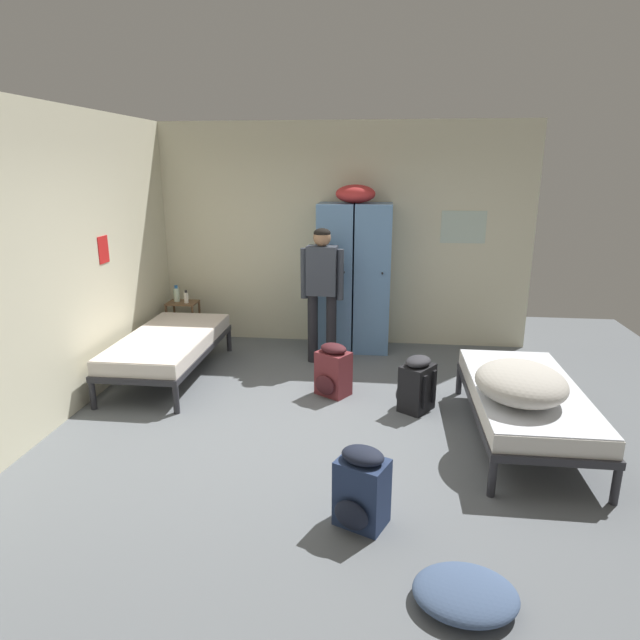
{
  "coord_description": "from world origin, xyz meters",
  "views": [
    {
      "loc": [
        0.55,
        -4.45,
        2.3
      ],
      "look_at": [
        0.0,
        0.26,
        0.95
      ],
      "focal_mm": 30.69,
      "sensor_mm": 36.0,
      "label": 1
    }
  ],
  "objects_px": {
    "water_bottle": "(177,294)",
    "lotion_bottle": "(186,297)",
    "backpack_navy": "(361,489)",
    "shelf_unit": "(184,318)",
    "bed_left_rear": "(168,344)",
    "person_traveler": "(322,283)",
    "bed_right": "(525,398)",
    "backpack_maroon": "(333,371)",
    "bedding_heap": "(521,382)",
    "locker_bank": "(354,275)",
    "backpack_black": "(416,385)",
    "clothes_pile_denim": "(465,594)"
  },
  "relations": [
    {
      "from": "bed_right",
      "to": "bedding_heap",
      "type": "distance_m",
      "value": 0.4
    },
    {
      "from": "backpack_maroon",
      "to": "backpack_navy",
      "type": "xyz_separation_m",
      "value": [
        0.38,
        -2.09,
        0.0
      ]
    },
    {
      "from": "locker_bank",
      "to": "backpack_maroon",
      "type": "height_order",
      "value": "locker_bank"
    },
    {
      "from": "locker_bank",
      "to": "person_traveler",
      "type": "height_order",
      "value": "locker_bank"
    },
    {
      "from": "shelf_unit",
      "to": "bed_left_rear",
      "type": "height_order",
      "value": "shelf_unit"
    },
    {
      "from": "bedding_heap",
      "to": "person_traveler",
      "type": "bearing_deg",
      "value": 132.3
    },
    {
      "from": "water_bottle",
      "to": "locker_bank",
      "type": "bearing_deg",
      "value": 1.12
    },
    {
      "from": "bedding_heap",
      "to": "backpack_navy",
      "type": "distance_m",
      "value": 1.65
    },
    {
      "from": "backpack_navy",
      "to": "bed_left_rear",
      "type": "bearing_deg",
      "value": 133.19
    },
    {
      "from": "locker_bank",
      "to": "water_bottle",
      "type": "bearing_deg",
      "value": -178.88
    },
    {
      "from": "locker_bank",
      "to": "water_bottle",
      "type": "xyz_separation_m",
      "value": [
        -2.32,
        -0.05,
        -0.3
      ]
    },
    {
      "from": "bed_right",
      "to": "water_bottle",
      "type": "bearing_deg",
      "value": 150.46
    },
    {
      "from": "bedding_heap",
      "to": "water_bottle",
      "type": "relative_size",
      "value": 3.84
    },
    {
      "from": "backpack_black",
      "to": "backpack_navy",
      "type": "height_order",
      "value": "same"
    },
    {
      "from": "bedding_heap",
      "to": "lotion_bottle",
      "type": "xyz_separation_m",
      "value": [
        -3.64,
        2.45,
        0.01
      ]
    },
    {
      "from": "backpack_maroon",
      "to": "backpack_navy",
      "type": "distance_m",
      "value": 2.13
    },
    {
      "from": "bed_right",
      "to": "water_bottle",
      "type": "relative_size",
      "value": 8.83
    },
    {
      "from": "lotion_bottle",
      "to": "water_bottle",
      "type": "bearing_deg",
      "value": 158.2
    },
    {
      "from": "bed_right",
      "to": "person_traveler",
      "type": "distance_m",
      "value": 2.65
    },
    {
      "from": "bed_left_rear",
      "to": "backpack_black",
      "type": "height_order",
      "value": "backpack_black"
    },
    {
      "from": "locker_bank",
      "to": "lotion_bottle",
      "type": "bearing_deg",
      "value": -177.21
    },
    {
      "from": "person_traveler",
      "to": "clothes_pile_denim",
      "type": "distance_m",
      "value": 3.98
    },
    {
      "from": "lotion_bottle",
      "to": "backpack_navy",
      "type": "relative_size",
      "value": 0.3
    },
    {
      "from": "shelf_unit",
      "to": "backpack_maroon",
      "type": "height_order",
      "value": "shelf_unit"
    },
    {
      "from": "lotion_bottle",
      "to": "bed_left_rear",
      "type": "bearing_deg",
      "value": -80.79
    },
    {
      "from": "backpack_maroon",
      "to": "person_traveler",
      "type": "bearing_deg",
      "value": 102.88
    },
    {
      "from": "locker_bank",
      "to": "bed_right",
      "type": "bearing_deg",
      "value": -54.76
    },
    {
      "from": "backpack_black",
      "to": "locker_bank",
      "type": "bearing_deg",
      "value": 111.69
    },
    {
      "from": "water_bottle",
      "to": "backpack_navy",
      "type": "distance_m",
      "value": 4.42
    },
    {
      "from": "bed_right",
      "to": "backpack_maroon",
      "type": "height_order",
      "value": "backpack_maroon"
    },
    {
      "from": "shelf_unit",
      "to": "backpack_black",
      "type": "xyz_separation_m",
      "value": [
        2.95,
        -1.72,
        -0.09
      ]
    },
    {
      "from": "bed_left_rear",
      "to": "person_traveler",
      "type": "distance_m",
      "value": 1.87
    },
    {
      "from": "shelf_unit",
      "to": "bed_left_rear",
      "type": "distance_m",
      "value": 1.18
    },
    {
      "from": "person_traveler",
      "to": "backpack_black",
      "type": "xyz_separation_m",
      "value": [
        1.05,
        -1.23,
        -0.71
      ]
    },
    {
      "from": "bed_right",
      "to": "backpack_maroon",
      "type": "xyz_separation_m",
      "value": [
        -1.72,
        0.75,
        -0.12
      ]
    },
    {
      "from": "bed_right",
      "to": "lotion_bottle",
      "type": "relative_size",
      "value": 11.44
    },
    {
      "from": "backpack_navy",
      "to": "shelf_unit",
      "type": "bearing_deg",
      "value": 125.17
    },
    {
      "from": "backpack_maroon",
      "to": "backpack_navy",
      "type": "height_order",
      "value": "same"
    },
    {
      "from": "bed_left_rear",
      "to": "person_traveler",
      "type": "height_order",
      "value": "person_traveler"
    },
    {
      "from": "bed_right",
      "to": "backpack_maroon",
      "type": "relative_size",
      "value": 3.45
    },
    {
      "from": "person_traveler",
      "to": "backpack_navy",
      "type": "bearing_deg",
      "value": -78.83
    },
    {
      "from": "bed_left_rear",
      "to": "bedding_heap",
      "type": "relative_size",
      "value": 2.3
    },
    {
      "from": "bed_left_rear",
      "to": "water_bottle",
      "type": "xyz_separation_m",
      "value": [
        -0.33,
        1.17,
        0.28
      ]
    },
    {
      "from": "bed_right",
      "to": "bed_left_rear",
      "type": "bearing_deg",
      "value": 163.7
    },
    {
      "from": "bed_left_rear",
      "to": "lotion_bottle",
      "type": "xyz_separation_m",
      "value": [
        -0.18,
        1.11,
        0.26
      ]
    },
    {
      "from": "bed_left_rear",
      "to": "clothes_pile_denim",
      "type": "distance_m",
      "value": 4.16
    },
    {
      "from": "locker_bank",
      "to": "bed_right",
      "type": "distance_m",
      "value": 2.83
    },
    {
      "from": "clothes_pile_denim",
      "to": "backpack_black",
      "type": "bearing_deg",
      "value": 93.34
    },
    {
      "from": "water_bottle",
      "to": "lotion_bottle",
      "type": "relative_size",
      "value": 1.3
    },
    {
      "from": "bedding_heap",
      "to": "person_traveler",
      "type": "distance_m",
      "value": 2.72
    }
  ]
}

